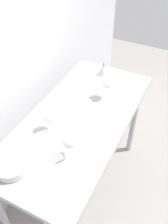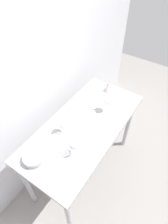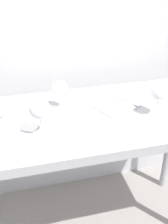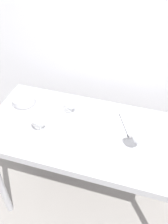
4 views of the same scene
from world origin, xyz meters
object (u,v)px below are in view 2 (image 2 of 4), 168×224
decanter_funnel (108,88)px  open_notebook (85,109)px  wine_glass_far_left (64,124)px  tasting_bowl (33,158)px  tasting_sheet_upper (56,146)px  wine_glass_near_left (74,144)px  wine_glass_near_right (107,101)px

decanter_funnel → open_notebook: bearing=172.4°
wine_glass_far_left → tasting_bowl: 0.38m
open_notebook → tasting_sheet_upper: bearing=158.4°
wine_glass_near_left → decanter_funnel: bearing=10.8°
decanter_funnel → tasting_sheet_upper: bearing=179.3°
wine_glass_near_right → open_notebook: wine_glass_near_right is taller
decanter_funnel → wine_glass_near_right: bearing=-153.2°
wine_glass_near_left → decanter_funnel: (0.88, 0.17, -0.09)m
wine_glass_near_left → wine_glass_far_left: (0.13, 0.21, -0.02)m
open_notebook → tasting_sheet_upper: size_ratio=1.54×
open_notebook → tasting_bowl: bearing=152.0°
decanter_funnel → tasting_bowl: bearing=176.2°
wine_glass_far_left → open_notebook: bearing=1.8°
tasting_bowl → wine_glass_near_right: bearing=-14.4°
wine_glass_near_left → wine_glass_far_left: size_ratio=1.12×
wine_glass_near_left → open_notebook: 0.55m
wine_glass_near_right → wine_glass_far_left: (-0.47, 0.18, -0.02)m
open_notebook → wine_glass_far_left: bearing=155.5°
wine_glass_near_left → tasting_bowl: 0.36m
open_notebook → decanter_funnel: 0.40m
wine_glass_near_left → tasting_sheet_upper: 0.22m
wine_glass_near_right → wine_glass_far_left: 0.51m
wine_glass_near_right → tasting_sheet_upper: size_ratio=0.65×
wine_glass_far_left → open_notebook: (0.36, 0.01, -0.11)m
wine_glass_near_left → tasting_sheet_upper: wine_glass_near_left is taller
wine_glass_far_left → tasting_sheet_upper: 0.20m
wine_glass_far_left → open_notebook: 0.37m
wine_glass_near_right → tasting_sheet_upper: 0.66m
decanter_funnel → wine_glass_far_left: bearing=176.8°
tasting_bowl → decanter_funnel: size_ratio=1.25×
tasting_sheet_upper → tasting_bowl: 0.22m
wine_glass_far_left → tasting_sheet_upper: bearing=-169.2°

